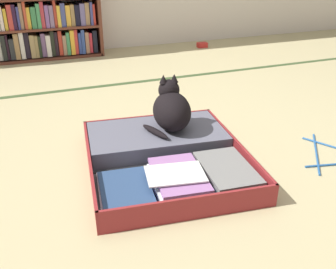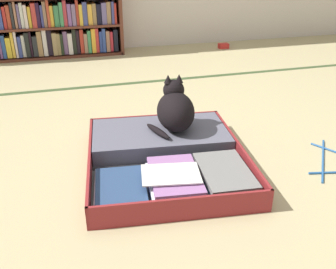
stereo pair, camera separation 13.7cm
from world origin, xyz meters
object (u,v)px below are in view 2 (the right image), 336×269
Objects in this scene: open_suitcase at (166,154)px; clothes_hanger at (332,161)px; bookshelf at (52,13)px; black_cat at (175,110)px; small_red_pouch at (223,46)px.

open_suitcase is 2.50× the size of clothes_hanger.
open_suitcase reaches higher than clothes_hanger.
bookshelf reaches higher than open_suitcase.
open_suitcase is at bearing -120.11° from black_cat.
black_cat reaches higher than small_red_pouch.
small_red_pouch is (1.66, -0.14, -0.37)m from bookshelf.
open_suitcase is at bearing 163.95° from clothes_hanger.
open_suitcase is (0.46, -2.24, -0.35)m from bookshelf.
bookshelf is at bearing 116.39° from clothes_hanger.
small_red_pouch is (1.21, 2.10, -0.02)m from open_suitcase.
open_suitcase is at bearing -119.98° from small_red_pouch.
clothes_hanger is (1.22, -2.46, -0.39)m from bookshelf.
clothes_hanger is at bearing -16.05° from open_suitcase.
small_red_pouch is at bearing -4.90° from bookshelf.
black_cat is 0.79× the size of clothes_hanger.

